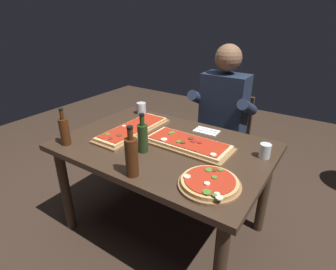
# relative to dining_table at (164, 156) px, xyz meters

# --- Properties ---
(ground_plane) EXTENTS (6.40, 6.40, 0.00)m
(ground_plane) POSITION_rel_dining_table_xyz_m (0.00, 0.00, -0.64)
(ground_plane) COLOR #38281E
(dining_table) EXTENTS (1.40, 0.96, 0.74)m
(dining_table) POSITION_rel_dining_table_xyz_m (0.00, 0.00, 0.00)
(dining_table) COLOR #3D2B1E
(dining_table) RESTS_ON ground_plane
(pizza_rectangular_front) EXTENTS (0.60, 0.27, 0.05)m
(pizza_rectangular_front) POSITION_rel_dining_table_xyz_m (0.15, 0.06, 0.12)
(pizza_rectangular_front) COLOR olive
(pizza_rectangular_front) RESTS_ON dining_table
(pizza_rectangular_left) EXTENTS (0.24, 0.64, 0.05)m
(pizza_rectangular_left) POSITION_rel_dining_table_xyz_m (-0.31, 0.04, 0.11)
(pizza_rectangular_left) COLOR olive
(pizza_rectangular_left) RESTS_ON dining_table
(pizza_round_far) EXTENTS (0.33, 0.33, 0.05)m
(pizza_round_far) POSITION_rel_dining_table_xyz_m (0.47, -0.27, 0.12)
(pizza_round_far) COLOR olive
(pizza_round_far) RESTS_ON dining_table
(wine_bottle_dark) EXTENTS (0.07, 0.07, 0.26)m
(wine_bottle_dark) POSITION_rel_dining_table_xyz_m (-0.05, -0.16, 0.20)
(wine_bottle_dark) COLOR #233819
(wine_bottle_dark) RESTS_ON dining_table
(oil_bottle_amber) EXTENTS (0.06, 0.06, 0.26)m
(oil_bottle_amber) POSITION_rel_dining_table_xyz_m (-0.55, -0.37, 0.19)
(oil_bottle_amber) COLOR #47230F
(oil_bottle_amber) RESTS_ON dining_table
(vinegar_bottle_green) EXTENTS (0.07, 0.07, 0.29)m
(vinegar_bottle_green) POSITION_rel_dining_table_xyz_m (0.07, -0.41, 0.21)
(vinegar_bottle_green) COLOR #47230F
(vinegar_bottle_green) RESTS_ON dining_table
(tumbler_near_camera) EXTENTS (0.08, 0.08, 0.10)m
(tumbler_near_camera) POSITION_rel_dining_table_xyz_m (-0.50, 0.38, 0.14)
(tumbler_near_camera) COLOR silver
(tumbler_near_camera) RESTS_ON dining_table
(tumbler_far_side) EXTENTS (0.07, 0.07, 0.09)m
(tumbler_far_side) POSITION_rel_dining_table_xyz_m (0.62, 0.20, 0.14)
(tumbler_far_side) COLOR silver
(tumbler_far_side) RESTS_ON dining_table
(napkin_cutlery_set) EXTENTS (0.18, 0.12, 0.01)m
(napkin_cutlery_set) POSITION_rel_dining_table_xyz_m (0.15, 0.35, 0.10)
(napkin_cutlery_set) COLOR white
(napkin_cutlery_set) RESTS_ON dining_table
(diner_chair) EXTENTS (0.44, 0.44, 0.87)m
(diner_chair) POSITION_rel_dining_table_xyz_m (0.10, 0.86, -0.16)
(diner_chair) COLOR #3D2B1E
(diner_chair) RESTS_ON ground_plane
(seated_diner) EXTENTS (0.53, 0.41, 1.33)m
(seated_diner) POSITION_rel_dining_table_xyz_m (0.10, 0.74, 0.10)
(seated_diner) COLOR #23232D
(seated_diner) RESTS_ON ground_plane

